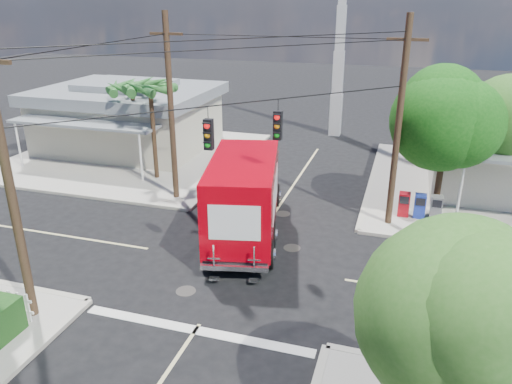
% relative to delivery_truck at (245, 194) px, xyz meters
% --- Properties ---
extents(ground, '(120.00, 120.00, 0.00)m').
position_rel_delivery_truck_xyz_m(ground, '(0.64, -2.52, -1.82)').
color(ground, black).
rests_on(ground, ground).
extents(sidewalk_ne, '(14.12, 14.12, 0.14)m').
position_rel_delivery_truck_xyz_m(sidewalk_ne, '(11.52, 8.36, -1.75)').
color(sidewalk_ne, '#A8A298').
rests_on(sidewalk_ne, ground).
extents(sidewalk_nw, '(14.12, 14.12, 0.14)m').
position_rel_delivery_truck_xyz_m(sidewalk_nw, '(-10.24, 8.36, -1.75)').
color(sidewalk_nw, '#A8A298').
rests_on(sidewalk_nw, ground).
extents(road_markings, '(32.00, 32.00, 0.01)m').
position_rel_delivery_truck_xyz_m(road_markings, '(0.64, -3.99, -1.81)').
color(road_markings, beige).
rests_on(road_markings, ground).
extents(building_nw, '(10.80, 10.20, 4.30)m').
position_rel_delivery_truck_xyz_m(building_nw, '(-11.36, 9.95, 0.40)').
color(building_nw, beige).
rests_on(building_nw, sidewalk_nw).
extents(radio_tower, '(0.80, 0.80, 17.00)m').
position_rel_delivery_truck_xyz_m(radio_tower, '(1.14, 17.48, 3.82)').
color(radio_tower, silver).
rests_on(radio_tower, ground).
extents(tree_ne_front, '(4.21, 4.14, 6.66)m').
position_rel_delivery_truck_xyz_m(tree_ne_front, '(7.85, 4.24, 2.95)').
color(tree_ne_front, '#422D1C').
rests_on(tree_ne_front, sidewalk_ne).
extents(tree_ne_back, '(3.77, 3.66, 5.82)m').
position_rel_delivery_truck_xyz_m(tree_ne_back, '(10.45, 6.44, 2.37)').
color(tree_ne_back, '#422D1C').
rests_on(tree_ne_back, sidewalk_ne).
extents(tree_se, '(3.67, 3.54, 5.62)m').
position_rel_delivery_truck_xyz_m(tree_se, '(7.65, -9.76, 2.22)').
color(tree_se, '#422D1C').
rests_on(tree_se, sidewalk_se).
extents(palm_nw_front, '(3.01, 3.08, 5.59)m').
position_rel_delivery_truck_xyz_m(palm_nw_front, '(-6.86, 4.98, 3.23)').
color(palm_nw_front, '#422D1C').
rests_on(palm_nw_front, sidewalk_nw).
extents(palm_nw_back, '(3.01, 3.08, 5.19)m').
position_rel_delivery_truck_xyz_m(palm_nw_back, '(-8.86, 6.48, 2.85)').
color(palm_nw_back, '#422D1C').
rests_on(palm_nw_back, sidewalk_nw).
extents(utility_poles, '(12.00, 10.68, 9.00)m').
position_rel_delivery_truck_xyz_m(utility_poles, '(-0.95, -0.91, 2.86)').
color(utility_poles, '#473321').
rests_on(utility_poles, ground).
extents(vending_boxes, '(1.90, 0.50, 1.10)m').
position_rel_delivery_truck_xyz_m(vending_boxes, '(7.14, 3.68, -1.13)').
color(vending_boxes, '#A50A15').
rests_on(vending_boxes, sidewalk_ne).
extents(delivery_truck, '(4.19, 8.59, 3.58)m').
position_rel_delivery_truck_xyz_m(delivery_truck, '(0.00, 0.00, 0.00)').
color(delivery_truck, black).
rests_on(delivery_truck, ground).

